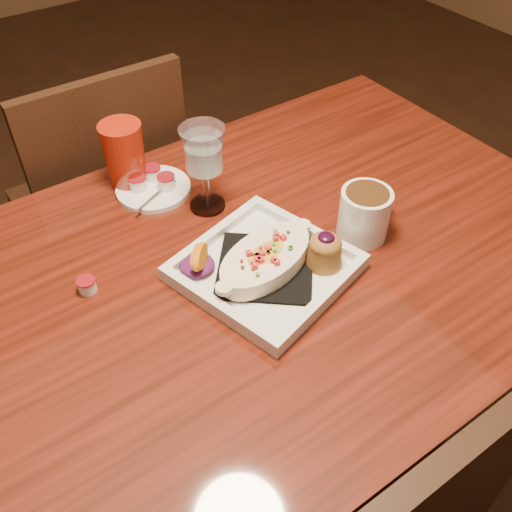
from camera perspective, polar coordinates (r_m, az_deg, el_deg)
floor at (r=1.67m, az=-1.99°, el=-20.20°), size 7.00×7.00×0.00m
table at (r=1.12m, az=-2.80°, el=-5.58°), size 1.50×0.90×0.75m
chair_far at (r=1.65m, az=-14.66°, el=5.08°), size 0.42×0.42×0.93m
plate at (r=1.04m, az=1.44°, el=-0.63°), size 0.34×0.34×0.08m
coffee_mug at (r=1.12m, az=10.89°, el=4.38°), size 0.14×0.10×0.10m
goblet at (r=1.13m, az=-5.25°, el=10.09°), size 0.09×0.09×0.19m
saucer at (r=1.25m, az=-10.26°, el=6.87°), size 0.16×0.16×0.11m
creamer_loose at (r=1.06m, az=-16.56°, el=-2.81°), size 0.03×0.03×0.03m
red_tumbler at (r=1.25m, az=-12.99°, el=9.72°), size 0.09×0.09×0.15m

